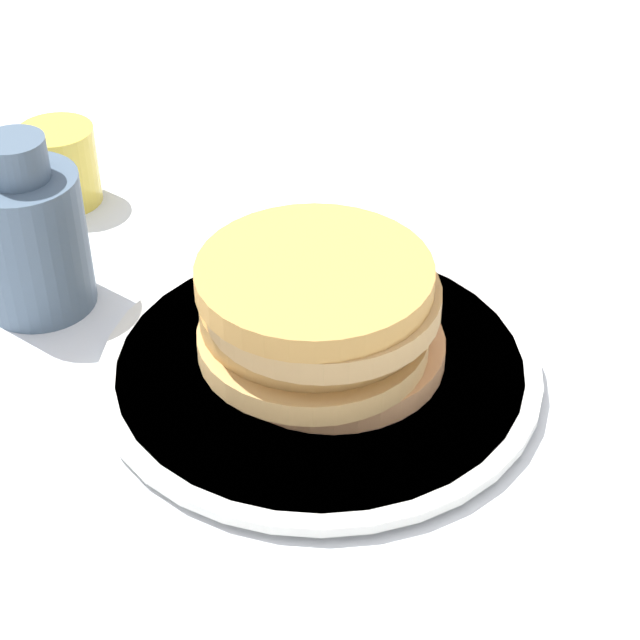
{
  "coord_description": "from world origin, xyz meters",
  "views": [
    {
      "loc": [
        0.53,
        0.23,
        0.47
      ],
      "look_at": [
        0.02,
        0.02,
        0.05
      ],
      "focal_mm": 60.0,
      "sensor_mm": 36.0,
      "label": 1
    }
  ],
  "objects_px": {
    "pancake_stack": "(320,314)",
    "cream_jug": "(30,236)",
    "juice_glass": "(60,165)",
    "plate": "(320,367)"
  },
  "relations": [
    {
      "from": "pancake_stack",
      "to": "juice_glass",
      "type": "bearing_deg",
      "value": -114.82
    },
    {
      "from": "plate",
      "to": "juice_glass",
      "type": "relative_size",
      "value": 4.47
    },
    {
      "from": "juice_glass",
      "to": "cream_jug",
      "type": "xyz_separation_m",
      "value": [
        0.13,
        0.06,
        0.02
      ]
    },
    {
      "from": "juice_glass",
      "to": "cream_jug",
      "type": "height_order",
      "value": "cream_jug"
    },
    {
      "from": "pancake_stack",
      "to": "cream_jug",
      "type": "bearing_deg",
      "value": -90.48
    },
    {
      "from": "plate",
      "to": "pancake_stack",
      "type": "height_order",
      "value": "pancake_stack"
    },
    {
      "from": "juice_glass",
      "to": "pancake_stack",
      "type": "bearing_deg",
      "value": 65.18
    },
    {
      "from": "juice_glass",
      "to": "cream_jug",
      "type": "relative_size",
      "value": 0.5
    },
    {
      "from": "juice_glass",
      "to": "cream_jug",
      "type": "bearing_deg",
      "value": 26.28
    },
    {
      "from": "plate",
      "to": "cream_jug",
      "type": "distance_m",
      "value": 0.23
    }
  ]
}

